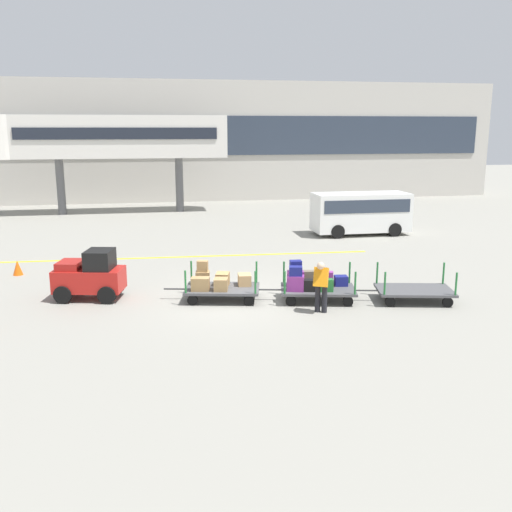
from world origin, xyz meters
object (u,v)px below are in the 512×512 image
baggage_cart_lead (219,284)px  baggage_cart_tail (414,291)px  baggage_handler (321,284)px  shuttle_van (361,210)px  baggage_tug (90,276)px  safety_cone_far (18,268)px  baggage_cart_middle (312,283)px

baggage_cart_lead → baggage_cart_tail: bearing=-12.4°
baggage_handler → shuttle_van: size_ratio=0.33×
baggage_tug → safety_cone_far: 4.68m
baggage_cart_tail → baggage_tug: bearing=167.9°
shuttle_van → baggage_cart_tail: bearing=-102.3°
baggage_tug → baggage_handler: bearing=-21.8°
baggage_cart_middle → baggage_cart_tail: 3.17m
baggage_tug → baggage_handler: (6.73, -2.70, 0.11)m
baggage_cart_lead → baggage_tug: bearing=168.4°
baggage_cart_lead → safety_cone_far: baggage_cart_lead is taller
shuttle_van → baggage_handler: bearing=-115.5°
baggage_tug → baggage_cart_tail: 10.17m
baggage_cart_lead → safety_cone_far: size_ratio=5.61×
baggage_cart_middle → shuttle_van: 12.02m
shuttle_van → baggage_cart_middle: bearing=-117.6°
baggage_cart_tail → safety_cone_far: (-12.88, 5.74, -0.07)m
baggage_handler → safety_cone_far: (-9.68, 6.30, -0.59)m
baggage_tug → safety_cone_far: size_ratio=4.15×
baggage_cart_middle → baggage_tug: bearing=168.0°
baggage_cart_tail → safety_cone_far: baggage_cart_tail is taller
baggage_tug → shuttle_van: (12.41, 9.18, 0.48)m
baggage_cart_lead → baggage_cart_middle: (2.86, -0.63, 0.04)m
baggage_tug → safety_cone_far: bearing=129.3°
baggage_cart_middle → safety_cone_far: bearing=152.7°
safety_cone_far → baggage_cart_tail: bearing=-24.0°
baggage_cart_lead → baggage_cart_middle: size_ratio=1.00×
baggage_cart_tail → shuttle_van: 11.62m
baggage_cart_middle → baggage_cart_lead: bearing=167.6°
baggage_tug → baggage_handler: baggage_tug is taller
baggage_handler → shuttle_van: 13.17m
baggage_cart_tail → shuttle_van: (2.48, 11.32, 0.89)m
baggage_tug → baggage_cart_middle: bearing=-12.0°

